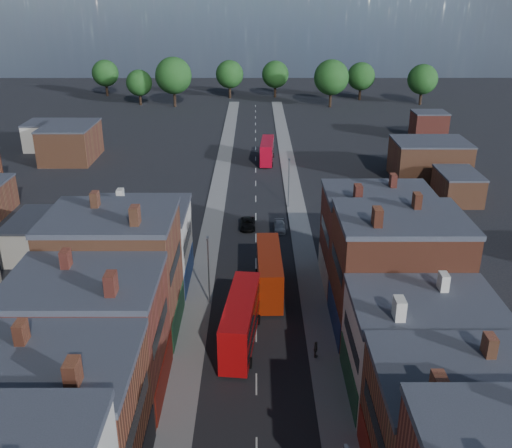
{
  "coord_description": "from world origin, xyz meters",
  "views": [
    {
      "loc": [
        -0.09,
        -25.4,
        32.83
      ],
      "look_at": [
        0.0,
        37.36,
        6.59
      ],
      "focal_mm": 40.0,
      "sensor_mm": 36.0,
      "label": 1
    }
  ],
  "objects_px": {
    "bus_2": "(267,151)",
    "car_2": "(248,224)",
    "car_3": "(280,227)",
    "ped_3": "(316,349)",
    "bus_0": "(241,320)",
    "bus_1": "(269,271)"
  },
  "relations": [
    {
      "from": "bus_2",
      "to": "ped_3",
      "type": "distance_m",
      "value": 65.79
    },
    {
      "from": "bus_0",
      "to": "ped_3",
      "type": "xyz_separation_m",
      "value": [
        7.15,
        -2.37,
        -1.74
      ]
    },
    {
      "from": "bus_1",
      "to": "car_3",
      "type": "relative_size",
      "value": 2.9
    },
    {
      "from": "ped_3",
      "to": "bus_0",
      "type": "bearing_deg",
      "value": 88.98
    },
    {
      "from": "bus_2",
      "to": "bus_0",
      "type": "bearing_deg",
      "value": -89.65
    },
    {
      "from": "car_3",
      "to": "bus_2",
      "type": "bearing_deg",
      "value": 91.43
    },
    {
      "from": "bus_1",
      "to": "car_2",
      "type": "distance_m",
      "value": 19.35
    },
    {
      "from": "car_2",
      "to": "car_3",
      "type": "distance_m",
      "value": 4.73
    },
    {
      "from": "bus_1",
      "to": "bus_2",
      "type": "relative_size",
      "value": 1.12
    },
    {
      "from": "bus_2",
      "to": "car_3",
      "type": "distance_m",
      "value": 34.9
    },
    {
      "from": "ped_3",
      "to": "bus_2",
      "type": "bearing_deg",
      "value": 20.25
    },
    {
      "from": "bus_2",
      "to": "car_2",
      "type": "xyz_separation_m",
      "value": [
        -3.49,
        -33.92,
        -1.73
      ]
    },
    {
      "from": "bus_1",
      "to": "bus_2",
      "type": "distance_m",
      "value": 52.98
    },
    {
      "from": "car_2",
      "to": "car_3",
      "type": "height_order",
      "value": "car_2"
    },
    {
      "from": "bus_0",
      "to": "bus_2",
      "type": "relative_size",
      "value": 1.14
    },
    {
      "from": "bus_0",
      "to": "bus_1",
      "type": "relative_size",
      "value": 1.02
    },
    {
      "from": "car_3",
      "to": "ped_3",
      "type": "height_order",
      "value": "ped_3"
    },
    {
      "from": "bus_0",
      "to": "car_2",
      "type": "bearing_deg",
      "value": 95.69
    },
    {
      "from": "bus_1",
      "to": "ped_3",
      "type": "relative_size",
      "value": 6.78
    },
    {
      "from": "car_3",
      "to": "ped_3",
      "type": "xyz_separation_m",
      "value": [
        2.2,
        -30.85,
        0.39
      ]
    },
    {
      "from": "car_2",
      "to": "car_3",
      "type": "bearing_deg",
      "value": -11.49
    },
    {
      "from": "bus_1",
      "to": "ped_3",
      "type": "distance_m",
      "value": 13.49
    }
  ]
}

